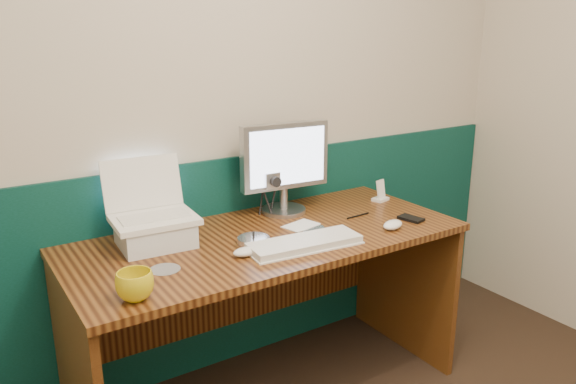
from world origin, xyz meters
TOP-DOWN VIEW (x-y plane):
  - back_wall at (0.00, 1.75)m, footprint 3.50×0.04m
  - wainscot at (0.00, 1.74)m, footprint 3.48×0.02m
  - desk at (0.08, 1.38)m, footprint 1.60×0.70m
  - laptop_riser at (-0.33, 1.53)m, footprint 0.28×0.24m
  - laptop at (-0.33, 1.53)m, footprint 0.32×0.26m
  - monitor at (0.30, 1.60)m, footprint 0.42×0.15m
  - keyboard at (0.14, 1.20)m, footprint 0.45×0.19m
  - mouse_right at (0.56, 1.16)m, footprint 0.12×0.09m
  - mouse_left at (-0.09, 1.24)m, footprint 0.10×0.06m
  - mug at (-0.54, 1.13)m, footprint 0.13×0.13m
  - camcorder at (0.22, 1.61)m, footprint 0.10×0.14m
  - cd_spindle at (-0.01, 1.33)m, footprint 0.13×0.13m
  - cd_loose_a at (-0.39, 1.29)m, footprint 0.11×0.11m
  - cd_loose_b at (0.28, 1.35)m, footprint 0.11×0.11m
  - pen at (0.54, 1.36)m, footprint 0.13×0.02m
  - papers at (0.26, 1.40)m, footprint 0.16×0.13m
  - dock at (0.79, 1.49)m, footprint 0.09×0.07m
  - music_player at (0.79, 1.49)m, footprint 0.06×0.04m
  - pda at (0.71, 1.20)m, footprint 0.08×0.12m

SIDE VIEW (x-z plane):
  - desk at x=0.08m, z-range 0.00..0.75m
  - wainscot at x=0.00m, z-range 0.00..1.00m
  - cd_loose_a at x=-0.39m, z-range 0.75..0.75m
  - cd_loose_b at x=0.28m, z-range 0.75..0.75m
  - papers at x=0.26m, z-range 0.75..0.75m
  - pen at x=0.54m, z-range 0.75..0.76m
  - pda at x=0.71m, z-range 0.75..0.76m
  - dock at x=0.79m, z-range 0.75..0.76m
  - keyboard at x=0.14m, z-range 0.75..0.78m
  - cd_spindle at x=-0.01m, z-range 0.75..0.78m
  - mouse_left at x=-0.09m, z-range 0.75..0.78m
  - mouse_right at x=0.56m, z-range 0.75..0.79m
  - mug at x=-0.54m, z-range 0.75..0.84m
  - laptop_riser at x=-0.33m, z-range 0.75..0.84m
  - music_player at x=0.79m, z-range 0.76..0.85m
  - camcorder at x=0.22m, z-range 0.75..0.96m
  - monitor at x=0.30m, z-range 0.75..1.16m
  - laptop at x=-0.33m, z-range 0.84..1.10m
  - back_wall at x=0.00m, z-range 0.00..2.50m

